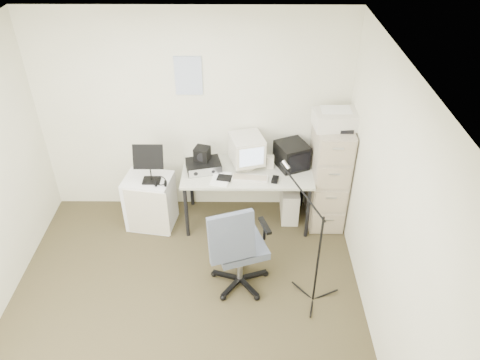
{
  "coord_description": "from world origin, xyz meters",
  "views": [
    {
      "loc": [
        0.58,
        -3.03,
        3.76
      ],
      "look_at": [
        0.55,
        0.95,
        0.95
      ],
      "focal_mm": 35.0,
      "sensor_mm": 36.0,
      "label": 1
    }
  ],
  "objects_px": {
    "filing_cabinet": "(328,175)",
    "side_cart": "(150,201)",
    "desk": "(247,196)",
    "office_chair": "(240,245)"
  },
  "relations": [
    {
      "from": "side_cart",
      "to": "filing_cabinet",
      "type": "bearing_deg",
      "value": 12.05
    },
    {
      "from": "filing_cabinet",
      "to": "office_chair",
      "type": "xyz_separation_m",
      "value": [
        -1.03,
        -1.07,
        -0.11
      ]
    },
    {
      "from": "desk",
      "to": "office_chair",
      "type": "height_order",
      "value": "office_chair"
    },
    {
      "from": "filing_cabinet",
      "to": "desk",
      "type": "bearing_deg",
      "value": -178.19
    },
    {
      "from": "filing_cabinet",
      "to": "side_cart",
      "type": "xyz_separation_m",
      "value": [
        -2.1,
        -0.11,
        -0.32
      ]
    },
    {
      "from": "filing_cabinet",
      "to": "desk",
      "type": "relative_size",
      "value": 0.87
    },
    {
      "from": "filing_cabinet",
      "to": "side_cart",
      "type": "distance_m",
      "value": 2.13
    },
    {
      "from": "office_chair",
      "to": "side_cart",
      "type": "xyz_separation_m",
      "value": [
        -1.08,
        0.97,
        -0.21
      ]
    },
    {
      "from": "desk",
      "to": "side_cart",
      "type": "bearing_deg",
      "value": -176.25
    },
    {
      "from": "desk",
      "to": "office_chair",
      "type": "bearing_deg",
      "value": -94.29
    }
  ]
}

